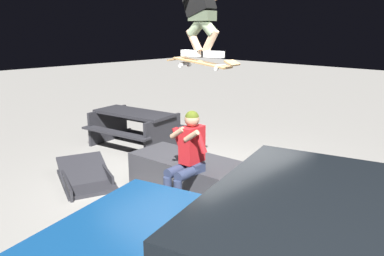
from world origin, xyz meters
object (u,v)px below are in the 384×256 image
(skater_airborne, at_px, (199,6))
(person_sitting_on_ledge, at_px, (187,156))
(skateboard, at_px, (202,63))
(kicker_ramp, at_px, (86,178))
(picnic_table_back, at_px, (134,123))
(ledge_box_main, at_px, (196,177))

(skater_airborne, bearing_deg, person_sitting_on_ledge, 77.94)
(skateboard, relative_size, kicker_ramp, 0.72)
(picnic_table_back, bearing_deg, person_sitting_on_ledge, 155.71)
(person_sitting_on_ledge, relative_size, skateboard, 1.32)
(person_sitting_on_ledge, height_order, skater_airborne, skater_airborne)
(ledge_box_main, relative_size, picnic_table_back, 1.10)
(ledge_box_main, distance_m, kicker_ramp, 1.86)
(skater_airborne, relative_size, kicker_ramp, 0.78)
(skateboard, bearing_deg, skater_airborne, 6.37)
(skater_airborne, distance_m, kicker_ramp, 3.30)
(person_sitting_on_ledge, xyz_separation_m, picnic_table_back, (2.84, -1.28, -0.27))
(person_sitting_on_ledge, height_order, kicker_ramp, person_sitting_on_ledge)
(person_sitting_on_ledge, bearing_deg, kicker_ramp, 14.26)
(ledge_box_main, xyz_separation_m, kicker_ramp, (1.60, 0.91, -0.20))
(skater_airborne, bearing_deg, picnic_table_back, -20.95)
(kicker_ramp, bearing_deg, ledge_box_main, -150.43)
(skateboard, xyz_separation_m, skater_airborne, (0.06, 0.01, 0.69))
(kicker_ramp, bearing_deg, skater_airborne, -161.02)
(skateboard, xyz_separation_m, picnic_table_back, (2.93, -1.10, -1.50))
(person_sitting_on_ledge, relative_size, picnic_table_back, 0.72)
(skater_airborne, bearing_deg, kicker_ramp, 18.98)
(ledge_box_main, relative_size, kicker_ramp, 1.46)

